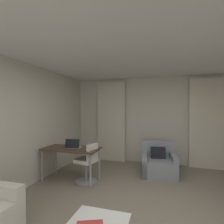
{
  "coord_description": "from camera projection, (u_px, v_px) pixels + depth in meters",
  "views": [
    {
      "loc": [
        0.26,
        -2.54,
        1.64
      ],
      "look_at": [
        -0.87,
        1.29,
        1.58
      ],
      "focal_mm": 28.65,
      "sensor_mm": 36.0,
      "label": 1
    }
  ],
  "objects": [
    {
      "name": "desk",
      "position": [
        71.0,
        151.0,
        4.08
      ],
      "size": [
        1.27,
        0.62,
        0.75
      ],
      "color": "#4C3828",
      "rests_on": "ground"
    },
    {
      "name": "wall_left",
      "position": [
        4.0,
        128.0,
        3.23
      ],
      "size": [
        0.06,
        6.12,
        2.6
      ],
      "color": "beige",
      "rests_on": "ground"
    },
    {
      "name": "ceiling",
      "position": [
        146.0,
        38.0,
        2.5
      ],
      "size": [
        5.12,
        6.12,
        0.06
      ],
      "primitive_type": "cube",
      "color": "white",
      "rests_on": "wall_left"
    },
    {
      "name": "armchair",
      "position": [
        158.0,
        164.0,
        4.48
      ],
      "size": [
        0.92,
        0.88,
        0.81
      ],
      "color": "gray",
      "rests_on": "ground"
    },
    {
      "name": "curtain_right_panel",
      "position": [
        207.0,
        123.0,
        4.91
      ],
      "size": [
        0.9,
        0.06,
        2.5
      ],
      "color": "beige",
      "rests_on": "ground"
    },
    {
      "name": "wall_window",
      "position": [
        156.0,
        120.0,
        5.43
      ],
      "size": [
        5.12,
        0.06,
        2.6
      ],
      "color": "beige",
      "rests_on": "ground"
    },
    {
      "name": "desk_chair",
      "position": [
        88.0,
        165.0,
        3.95
      ],
      "size": [
        0.48,
        0.48,
        0.88
      ],
      "color": "gray",
      "rests_on": "ground"
    },
    {
      "name": "ground_plane",
      "position": [
        145.0,
        224.0,
        2.54
      ],
      "size": [
        12.0,
        12.0,
        0.0
      ],
      "primitive_type": "plane",
      "color": "gray"
    },
    {
      "name": "laptop",
      "position": [
        73.0,
        146.0,
        4.06
      ],
      "size": [
        0.36,
        0.31,
        0.22
      ],
      "color": "#ADADB2",
      "rests_on": "desk"
    },
    {
      "name": "curtain_left_panel",
      "position": [
        111.0,
        121.0,
        5.69
      ],
      "size": [
        0.9,
        0.06,
        2.5
      ],
      "color": "beige",
      "rests_on": "ground"
    }
  ]
}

